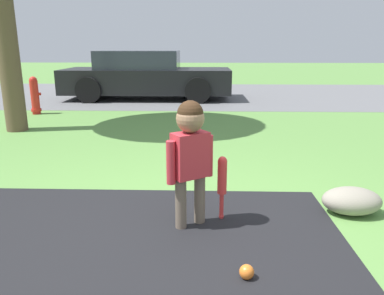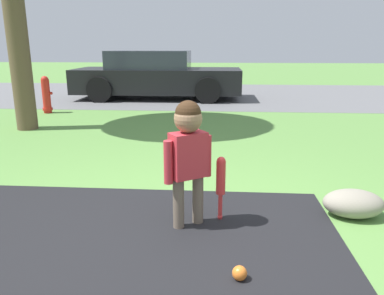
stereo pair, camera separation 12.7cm
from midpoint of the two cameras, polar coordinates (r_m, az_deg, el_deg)
ground_plane at (r=2.87m, az=-1.74°, el=-14.05°), size 60.00×60.00×0.00m
street_strip at (r=11.27m, az=2.83°, el=8.11°), size 40.00×6.00×0.01m
child at (r=2.86m, az=0.69°, el=0.13°), size 0.35×0.28×1.01m
baseball_bat at (r=3.07m, az=5.60°, el=-4.89°), size 0.08×0.08×0.54m
sports_ball at (r=2.46m, az=8.82°, el=-18.41°), size 0.09×0.09×0.09m
fire_hydrant at (r=8.61m, az=-20.92°, el=7.46°), size 0.23×0.21×0.79m
parked_car at (r=10.36m, az=-5.09°, el=10.81°), size 4.44×1.93×1.27m
edging_rock at (r=3.50m, az=24.34°, el=-7.78°), size 0.50×0.35×0.23m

